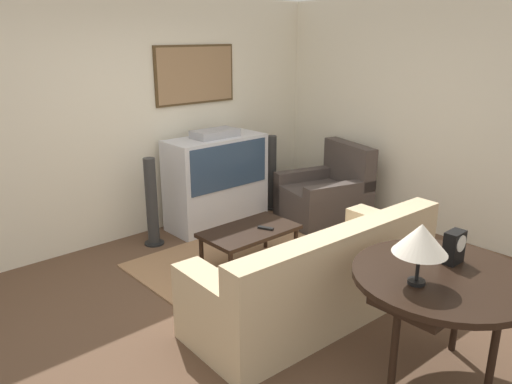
{
  "coord_description": "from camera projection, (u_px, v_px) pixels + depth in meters",
  "views": [
    {
      "loc": [
        -2.69,
        -2.96,
        2.29
      ],
      "look_at": [
        0.52,
        0.63,
        0.75
      ],
      "focal_mm": 35.0,
      "sensor_mm": 36.0,
      "label": 1
    }
  ],
  "objects": [
    {
      "name": "armchair",
      "position": [
        326.0,
        196.0,
        6.36
      ],
      "size": [
        1.16,
        1.12,
        0.96
      ],
      "rotation": [
        0.0,
        0.0,
        -1.85
      ],
      "color": "#473D38",
      "rests_on": "ground_plane"
    },
    {
      "name": "speaker_tower_right",
      "position": [
        271.0,
        175.0,
        6.69
      ],
      "size": [
        0.22,
        0.22,
        1.0
      ],
      "color": "black",
      "rests_on": "ground_plane"
    },
    {
      "name": "speaker_tower_left",
      "position": [
        152.0,
        204.0,
        5.53
      ],
      "size": [
        0.22,
        0.22,
        1.0
      ],
      "color": "black",
      "rests_on": "ground_plane"
    },
    {
      "name": "coffee_table",
      "position": [
        250.0,
        233.0,
        5.0
      ],
      "size": [
        0.97,
        0.56,
        0.41
      ],
      "color": "black",
      "rests_on": "ground_plane"
    },
    {
      "name": "table_lamp",
      "position": [
        421.0,
        239.0,
        3.02
      ],
      "size": [
        0.34,
        0.34,
        0.4
      ],
      "color": "black",
      "rests_on": "console_table"
    },
    {
      "name": "ground_plane",
      "position": [
        260.0,
        298.0,
        4.51
      ],
      "size": [
        12.0,
        12.0,
        0.0
      ],
      "primitive_type": "plane",
      "color": "brown"
    },
    {
      "name": "tv",
      "position": [
        216.0,
        181.0,
        6.09
      ],
      "size": [
        1.23,
        0.54,
        1.2
      ],
      "color": "silver",
      "rests_on": "ground_plane"
    },
    {
      "name": "remote",
      "position": [
        266.0,
        228.0,
        4.99
      ],
      "size": [
        0.11,
        0.16,
        0.02
      ],
      "color": "black",
      "rests_on": "coffee_table"
    },
    {
      "name": "area_rug",
      "position": [
        244.0,
        263.0,
        5.18
      ],
      "size": [
        2.04,
        1.67,
        0.01
      ],
      "color": "#99704C",
      "rests_on": "ground_plane"
    },
    {
      "name": "wall_back",
      "position": [
        134.0,
        120.0,
        5.61
      ],
      "size": [
        12.0,
        0.1,
        2.7
      ],
      "color": "beige",
      "rests_on": "ground_plane"
    },
    {
      "name": "couch",
      "position": [
        318.0,
        280.0,
        4.16
      ],
      "size": [
        2.26,
        0.95,
        0.86
      ],
      "rotation": [
        0.0,
        0.0,
        3.1
      ],
      "color": "#CCB289",
      "rests_on": "ground_plane"
    },
    {
      "name": "console_table",
      "position": [
        443.0,
        283.0,
        3.25
      ],
      "size": [
        1.17,
        1.17,
        0.79
      ],
      "color": "black",
      "rests_on": "ground_plane"
    },
    {
      "name": "mantel_clock",
      "position": [
        454.0,
        247.0,
        3.36
      ],
      "size": [
        0.15,
        0.1,
        0.23
      ],
      "color": "black",
      "rests_on": "console_table"
    },
    {
      "name": "wall_right",
      "position": [
        428.0,
        118.0,
        5.76
      ],
      "size": [
        0.06,
        12.0,
        2.7
      ],
      "color": "beige",
      "rests_on": "ground_plane"
    }
  ]
}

